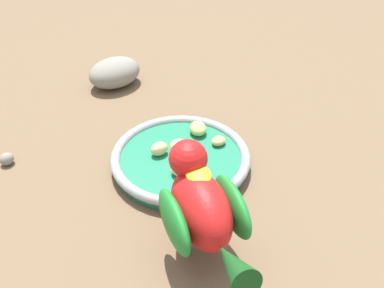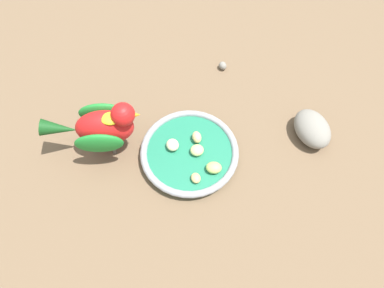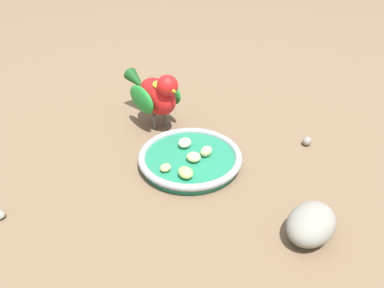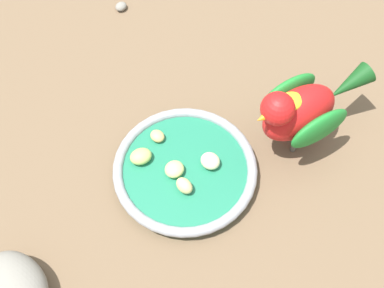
{
  "view_description": "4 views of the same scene",
  "coord_description": "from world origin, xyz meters",
  "px_view_note": "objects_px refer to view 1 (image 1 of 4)",
  "views": [
    {
      "loc": [
        -0.08,
        -0.61,
        0.53
      ],
      "look_at": [
        0.02,
        -0.0,
        0.06
      ],
      "focal_mm": 47.25,
      "sensor_mm": 36.0,
      "label": 1
    },
    {
      "loc": [
        0.35,
        0.07,
        0.67
      ],
      "look_at": [
        0.0,
        0.02,
        0.05
      ],
      "focal_mm": 30.45,
      "sensor_mm": 36.0,
      "label": 2
    },
    {
      "loc": [
        0.29,
        0.61,
        0.49
      ],
      "look_at": [
        -0.01,
        0.01,
        0.05
      ],
      "focal_mm": 35.5,
      "sensor_mm": 36.0,
      "label": 3
    },
    {
      "loc": [
        -0.35,
        0.13,
        0.72
      ],
      "look_at": [
        0.01,
        -0.0,
        0.07
      ],
      "focal_mm": 48.09,
      "sensor_mm": 36.0,
      "label": 4
    }
  ],
  "objects_px": {
    "apple_piece_4": "(198,128)",
    "pebble_0": "(7,159)",
    "feeding_bowl": "(178,160)",
    "apple_piece_1": "(159,149)",
    "rock_large": "(115,73)",
    "apple_piece_0": "(219,141)",
    "apple_piece_3": "(180,168)",
    "parrot": "(202,208)",
    "apple_piece_2": "(181,146)"
  },
  "relations": [
    {
      "from": "feeding_bowl",
      "to": "apple_piece_0",
      "type": "relative_size",
      "value": 9.2
    },
    {
      "from": "parrot",
      "to": "pebble_0",
      "type": "bearing_deg",
      "value": 38.41
    },
    {
      "from": "feeding_bowl",
      "to": "parrot",
      "type": "xyz_separation_m",
      "value": [
        0.0,
        -0.19,
        0.07
      ]
    },
    {
      "from": "feeding_bowl",
      "to": "apple_piece_0",
      "type": "bearing_deg",
      "value": 17.9
    },
    {
      "from": "apple_piece_3",
      "to": "rock_large",
      "type": "relative_size",
      "value": 0.29
    },
    {
      "from": "apple_piece_2",
      "to": "pebble_0",
      "type": "relative_size",
      "value": 1.3
    },
    {
      "from": "apple_piece_4",
      "to": "parrot",
      "type": "bearing_deg",
      "value": -98.74
    },
    {
      "from": "apple_piece_4",
      "to": "pebble_0",
      "type": "xyz_separation_m",
      "value": [
        -0.32,
        -0.01,
        -0.02
      ]
    },
    {
      "from": "apple_piece_2",
      "to": "pebble_0",
      "type": "distance_m",
      "value": 0.28
    },
    {
      "from": "apple_piece_1",
      "to": "rock_large",
      "type": "height_order",
      "value": "rock_large"
    },
    {
      "from": "apple_piece_3",
      "to": "parrot",
      "type": "bearing_deg",
      "value": -87.45
    },
    {
      "from": "apple_piece_0",
      "to": "apple_piece_1",
      "type": "height_order",
      "value": "apple_piece_1"
    },
    {
      "from": "apple_piece_2",
      "to": "apple_piece_3",
      "type": "distance_m",
      "value": 0.06
    },
    {
      "from": "feeding_bowl",
      "to": "apple_piece_3",
      "type": "bearing_deg",
      "value": -92.34
    },
    {
      "from": "parrot",
      "to": "rock_large",
      "type": "xyz_separation_m",
      "value": [
        -0.09,
        0.46,
        -0.06
      ]
    },
    {
      "from": "apple_piece_3",
      "to": "apple_piece_0",
      "type": "bearing_deg",
      "value": 40.64
    },
    {
      "from": "feeding_bowl",
      "to": "pebble_0",
      "type": "bearing_deg",
      "value": 169.12
    },
    {
      "from": "apple_piece_0",
      "to": "apple_piece_2",
      "type": "distance_m",
      "value": 0.06
    },
    {
      "from": "feeding_bowl",
      "to": "apple_piece_1",
      "type": "height_order",
      "value": "apple_piece_1"
    },
    {
      "from": "apple_piece_0",
      "to": "apple_piece_4",
      "type": "xyz_separation_m",
      "value": [
        -0.03,
        0.04,
        0.0
      ]
    },
    {
      "from": "apple_piece_1",
      "to": "rock_large",
      "type": "xyz_separation_m",
      "value": [
        -0.06,
        0.26,
        -0.0
      ]
    },
    {
      "from": "apple_piece_3",
      "to": "rock_large",
      "type": "bearing_deg",
      "value": 105.4
    },
    {
      "from": "apple_piece_1",
      "to": "rock_large",
      "type": "distance_m",
      "value": 0.27
    },
    {
      "from": "apple_piece_0",
      "to": "apple_piece_3",
      "type": "distance_m",
      "value": 0.1
    },
    {
      "from": "feeding_bowl",
      "to": "rock_large",
      "type": "relative_size",
      "value": 2.11
    },
    {
      "from": "feeding_bowl",
      "to": "rock_large",
      "type": "height_order",
      "value": "rock_large"
    },
    {
      "from": "apple_piece_1",
      "to": "pebble_0",
      "type": "height_order",
      "value": "apple_piece_1"
    },
    {
      "from": "apple_piece_1",
      "to": "apple_piece_2",
      "type": "bearing_deg",
      "value": 7.32
    },
    {
      "from": "apple_piece_0",
      "to": "apple_piece_4",
      "type": "relative_size",
      "value": 0.71
    },
    {
      "from": "feeding_bowl",
      "to": "rock_large",
      "type": "distance_m",
      "value": 0.29
    },
    {
      "from": "apple_piece_2",
      "to": "apple_piece_0",
      "type": "bearing_deg",
      "value": 5.22
    },
    {
      "from": "feeding_bowl",
      "to": "apple_piece_4",
      "type": "relative_size",
      "value": 6.5
    },
    {
      "from": "apple_piece_0",
      "to": "apple_piece_1",
      "type": "relative_size",
      "value": 0.84
    },
    {
      "from": "pebble_0",
      "to": "parrot",
      "type": "bearing_deg",
      "value": -40.63
    },
    {
      "from": "feeding_bowl",
      "to": "apple_piece_2",
      "type": "bearing_deg",
      "value": 64.95
    },
    {
      "from": "apple_piece_4",
      "to": "apple_piece_1",
      "type": "bearing_deg",
      "value": -146.87
    },
    {
      "from": "apple_piece_1",
      "to": "rock_large",
      "type": "relative_size",
      "value": 0.27
    },
    {
      "from": "apple_piece_0",
      "to": "apple_piece_2",
      "type": "bearing_deg",
      "value": -174.78
    },
    {
      "from": "apple_piece_1",
      "to": "apple_piece_3",
      "type": "relative_size",
      "value": 0.93
    },
    {
      "from": "apple_piece_2",
      "to": "rock_large",
      "type": "bearing_deg",
      "value": 110.44
    },
    {
      "from": "apple_piece_2",
      "to": "feeding_bowl",
      "type": "bearing_deg",
      "value": -115.05
    },
    {
      "from": "pebble_0",
      "to": "apple_piece_2",
      "type": "bearing_deg",
      "value": -7.17
    },
    {
      "from": "apple_piece_1",
      "to": "apple_piece_4",
      "type": "bearing_deg",
      "value": 33.13
    },
    {
      "from": "apple_piece_3",
      "to": "apple_piece_1",
      "type": "bearing_deg",
      "value": 117.31
    },
    {
      "from": "feeding_bowl",
      "to": "pebble_0",
      "type": "relative_size",
      "value": 9.57
    },
    {
      "from": "feeding_bowl",
      "to": "apple_piece_4",
      "type": "height_order",
      "value": "apple_piece_4"
    },
    {
      "from": "feeding_bowl",
      "to": "apple_piece_2",
      "type": "distance_m",
      "value": 0.02
    },
    {
      "from": "apple_piece_4",
      "to": "feeding_bowl",
      "type": "bearing_deg",
      "value": -125.95
    },
    {
      "from": "feeding_bowl",
      "to": "apple_piece_3",
      "type": "height_order",
      "value": "apple_piece_3"
    },
    {
      "from": "apple_piece_1",
      "to": "apple_piece_4",
      "type": "xyz_separation_m",
      "value": [
        0.07,
        0.05,
        -0.0
      ]
    }
  ]
}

